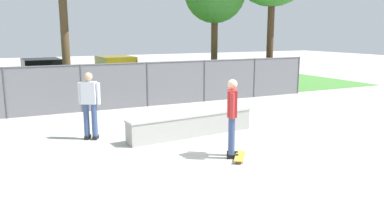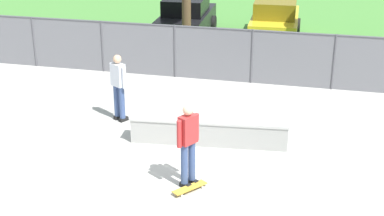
% 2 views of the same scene
% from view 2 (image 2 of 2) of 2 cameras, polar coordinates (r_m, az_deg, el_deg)
% --- Properties ---
extents(ground_plane, '(80.00, 80.00, 0.00)m').
position_cam_2_polar(ground_plane, '(13.13, -2.90, -4.83)').
color(ground_plane, '#ADAAA3').
extents(grass_strip, '(29.51, 20.00, 0.02)m').
position_cam_2_polar(grass_strip, '(27.97, 6.45, 9.57)').
color(grass_strip, '#478438').
rests_on(grass_strip, ground).
extents(concrete_ledge, '(3.85, 0.87, 0.64)m').
position_cam_2_polar(concrete_ledge, '(13.56, 1.71, -2.39)').
color(concrete_ledge, '#999993').
rests_on(concrete_ledge, ground).
extents(skateboarder, '(0.41, 0.53, 1.82)m').
position_cam_2_polar(skateboarder, '(11.42, -0.40, -3.45)').
color(skateboarder, black).
rests_on(skateboarder, ground).
extents(skateboard, '(0.64, 0.76, 0.09)m').
position_cam_2_polar(skateboard, '(11.64, -0.23, -8.12)').
color(skateboard, gold).
rests_on(skateboard, ground).
extents(chainlink_fence, '(17.58, 0.07, 1.73)m').
position_cam_2_polar(chainlink_fence, '(17.87, 2.13, 5.76)').
color(chainlink_fence, '#4C4C51').
rests_on(chainlink_fence, ground).
extents(car_black, '(2.16, 4.28, 1.66)m').
position_cam_2_polar(car_black, '(23.18, -0.58, 9.25)').
color(car_black, black).
rests_on(car_black, ground).
extents(car_yellow, '(2.16, 4.28, 1.66)m').
position_cam_2_polar(car_yellow, '(22.93, 8.44, 8.88)').
color(car_yellow, gold).
rests_on(car_yellow, ground).
extents(bystander, '(0.53, 0.41, 1.82)m').
position_cam_2_polar(bystander, '(14.78, -7.50, 2.37)').
color(bystander, black).
rests_on(bystander, ground).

